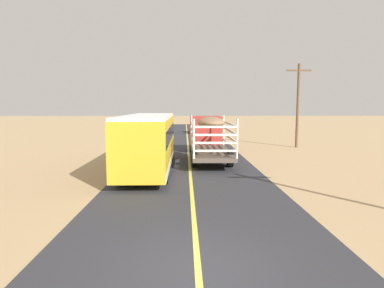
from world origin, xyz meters
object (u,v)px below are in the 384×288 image
object	(u,v)px
livestock_truck	(207,132)
bus	(149,141)
power_pole_mid	(298,103)
car_far	(198,128)

from	to	relation	value
livestock_truck	bus	size ratio (longest dim) A/B	0.97
bus	power_pole_mid	xyz separation A→B (m)	(12.23, 10.48, 2.28)
power_pole_mid	livestock_truck	bearing A→B (deg)	-149.48
livestock_truck	bus	distance (m)	6.65
livestock_truck	bus	bearing A→B (deg)	-124.37
livestock_truck	car_far	distance (m)	21.36
bus	car_far	distance (m)	27.12
bus	livestock_truck	bearing A→B (deg)	55.63
bus	power_pole_mid	distance (m)	16.27
power_pole_mid	car_far	bearing A→B (deg)	117.09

